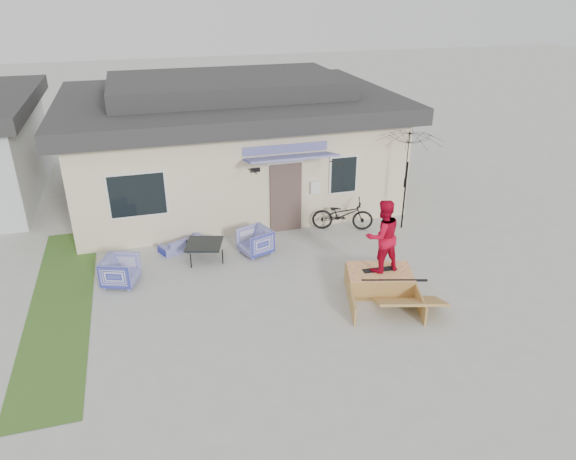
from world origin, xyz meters
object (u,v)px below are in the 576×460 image
object	(u,v)px
loveseat	(182,241)
patio_umbrella	(407,173)
bicycle	(343,211)
skateboard	(380,269)
skater	(383,235)
skate_ramp	(379,280)
armchair_left	(120,270)
coffee_table	(205,251)
armchair_right	(255,240)

from	to	relation	value
loveseat	patio_umbrella	world-z (taller)	patio_umbrella
bicycle	skateboard	distance (m)	3.49
skater	loveseat	bearing A→B (deg)	-44.72
skate_ramp	skateboard	distance (m)	0.29
armchair_left	coffee_table	xyz separation A→B (m)	(2.18, 0.77, -0.18)
armchair_left	bicycle	world-z (taller)	bicycle
armchair_left	skate_ramp	xyz separation A→B (m)	(6.06, -2.01, -0.15)
coffee_table	patio_umbrella	size ratio (longest dim) A/B	0.43
loveseat	skateboard	world-z (taller)	skateboard
patio_umbrella	skateboard	xyz separation A→B (m)	(-2.20, -3.07, -1.21)
armchair_left	skater	bearing A→B (deg)	-86.85
loveseat	armchair_left	distance (m)	2.24
skate_ramp	loveseat	bearing A→B (deg)	156.93
loveseat	armchair_right	size ratio (longest dim) A/B	1.60
patio_umbrella	skate_ramp	world-z (taller)	patio_umbrella
skate_ramp	skater	size ratio (longest dim) A/B	1.14
coffee_table	skate_ramp	distance (m)	4.77
skater	coffee_table	bearing A→B (deg)	-41.66
armchair_right	patio_umbrella	distance (m)	4.90
loveseat	skater	xyz separation A→B (m)	(4.42, -3.48, 1.22)
armchair_left	skateboard	distance (m)	6.38
coffee_table	skater	xyz separation A→B (m)	(3.89, -2.74, 1.24)
bicycle	armchair_left	bearing A→B (deg)	122.03
loveseat	armchair_right	xyz separation A→B (m)	(1.93, -0.82, 0.15)
armchair_left	bicycle	distance (m)	6.64
coffee_table	skateboard	size ratio (longest dim) A/B	1.12
armchair_left	armchair_right	distance (m)	3.64
loveseat	armchair_left	world-z (taller)	armchair_left
armchair_left	loveseat	bearing A→B (deg)	-26.33
armchair_right	coffee_table	bearing A→B (deg)	-113.21
coffee_table	skateboard	distance (m)	4.77
armchair_right	bicycle	world-z (taller)	bicycle
loveseat	skateboard	size ratio (longest dim) A/B	1.54
bicycle	skateboard	xyz separation A→B (m)	(-0.40, -3.47, -0.05)
coffee_table	skater	world-z (taller)	skater
loveseat	coffee_table	distance (m)	0.91
loveseat	bicycle	distance (m)	4.83
skateboard	armchair_left	bearing A→B (deg)	165.94
loveseat	armchair_left	bearing A→B (deg)	17.66
patio_umbrella	skater	xyz separation A→B (m)	(-2.20, -3.07, -0.28)
armchair_right	skateboard	xyz separation A→B (m)	(2.50, -2.66, 0.14)
loveseat	armchair_left	xyz separation A→B (m)	(-1.65, -1.51, 0.16)
coffee_table	patio_umbrella	world-z (taller)	patio_umbrella
coffee_table	loveseat	bearing A→B (deg)	125.68
bicycle	skateboard	world-z (taller)	bicycle
armchair_left	skate_ramp	size ratio (longest dim) A/B	0.40
armchair_left	patio_umbrella	bearing A→B (deg)	-61.31
coffee_table	bicycle	xyz separation A→B (m)	(4.29, 0.73, 0.36)
armchair_left	armchair_right	bearing A→B (deg)	-57.91
skateboard	skater	xyz separation A→B (m)	(0.00, 0.00, 0.93)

